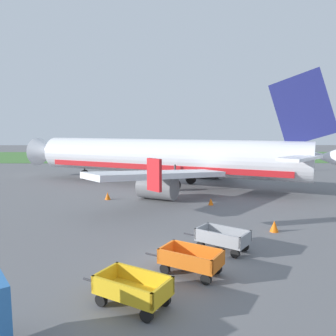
{
  "coord_description": "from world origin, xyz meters",
  "views": [
    {
      "loc": [
        -0.86,
        -14.17,
        6.06
      ],
      "look_at": [
        -0.64,
        13.22,
        2.8
      ],
      "focal_mm": 34.98,
      "sensor_mm": 36.0,
      "label": 1
    }
  ],
  "objects": [
    {
      "name": "baggage_cart_second_in_row",
      "position": [
        0.2,
        -1.0,
        0.6
      ],
      "size": [
        3.43,
        2.48,
        1.07
      ],
      "color": "orange",
      "rests_on": "ground"
    },
    {
      "name": "airplane",
      "position": [
        -0.3,
        20.42,
        3.05
      ],
      "size": [
        35.4,
        29.12,
        11.34
      ],
      "color": "silver",
      "rests_on": "ground"
    },
    {
      "name": "traffic_cone_mid_apron",
      "position": [
        -5.87,
        13.66,
        0.33
      ],
      "size": [
        0.49,
        0.49,
        0.65
      ],
      "primitive_type": "cone",
      "color": "orange",
      "rests_on": "ground"
    },
    {
      "name": "baggage_cart_nearest",
      "position": [
        -2.0,
        -3.51,
        0.6
      ],
      "size": [
        3.43,
        2.48,
        1.07
      ],
      "color": "gold",
      "rests_on": "ground"
    },
    {
      "name": "traffic_cone_by_carts",
      "position": [
        2.79,
        11.54,
        0.28
      ],
      "size": [
        0.42,
        0.42,
        0.56
      ],
      "primitive_type": "cone",
      "color": "orange",
      "rests_on": "ground"
    },
    {
      "name": "ground_plane",
      "position": [
        0.0,
        0.0,
        0.0
      ],
      "size": [
        220.0,
        220.0,
        0.0
      ],
      "primitive_type": "plane",
      "color": "slate"
    },
    {
      "name": "baggage_cart_third_in_row",
      "position": [
        2.0,
        1.69,
        0.6
      ],
      "size": [
        3.3,
        2.69,
        1.07
      ],
      "color": "gray",
      "rests_on": "ground"
    },
    {
      "name": "grass_strip",
      "position": [
        0.0,
        57.9,
        0.03
      ],
      "size": [
        220.0,
        28.0,
        0.06
      ],
      "primitive_type": "cube",
      "color": "#477A38",
      "rests_on": "ground"
    },
    {
      "name": "traffic_cone_near_plane",
      "position": [
        5.6,
        4.63,
        0.34
      ],
      "size": [
        0.52,
        0.52,
        0.68
      ],
      "primitive_type": "cone",
      "color": "orange",
      "rests_on": "ground"
    }
  ]
}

